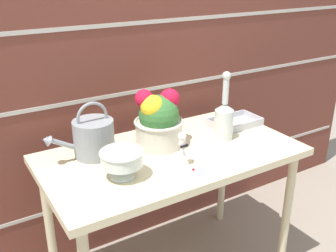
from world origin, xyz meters
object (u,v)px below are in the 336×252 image
at_px(figurine_vase, 182,152).
at_px(crystal_pedestal_bowl, 122,159).
at_px(watering_can, 93,137).
at_px(glass_decanter, 224,118).
at_px(wire_tray, 235,123).
at_px(flower_planter, 158,120).

bearing_deg(figurine_vase, crystal_pedestal_bowl, 170.65).
distance_m(watering_can, crystal_pedestal_bowl, 0.25).
relative_size(watering_can, glass_decanter, 0.95).
relative_size(crystal_pedestal_bowl, wire_tray, 0.66).
height_order(watering_can, glass_decanter, glass_decanter).
height_order(flower_planter, wire_tray, flower_planter).
distance_m(crystal_pedestal_bowl, glass_decanter, 0.61).
bearing_deg(wire_tray, crystal_pedestal_bowl, -165.96).
distance_m(crystal_pedestal_bowl, figurine_vase, 0.27).
xyz_separation_m(crystal_pedestal_bowl, glass_decanter, (0.60, 0.09, 0.03)).
height_order(watering_can, figurine_vase, watering_can).
height_order(flower_planter, figurine_vase, flower_planter).
distance_m(glass_decanter, wire_tray, 0.22).
relative_size(flower_planter, glass_decanter, 0.82).
relative_size(crystal_pedestal_bowl, flower_planter, 0.64).
bearing_deg(glass_decanter, figurine_vase, -158.70).
xyz_separation_m(glass_decanter, figurine_vase, (-0.34, -0.13, -0.05)).
bearing_deg(flower_planter, figurine_vase, -94.31).
bearing_deg(wire_tray, watering_can, 175.92).
bearing_deg(crystal_pedestal_bowl, watering_can, 95.98).
xyz_separation_m(crystal_pedestal_bowl, figurine_vase, (0.27, -0.04, -0.02)).
height_order(watering_can, crystal_pedestal_bowl, watering_can).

